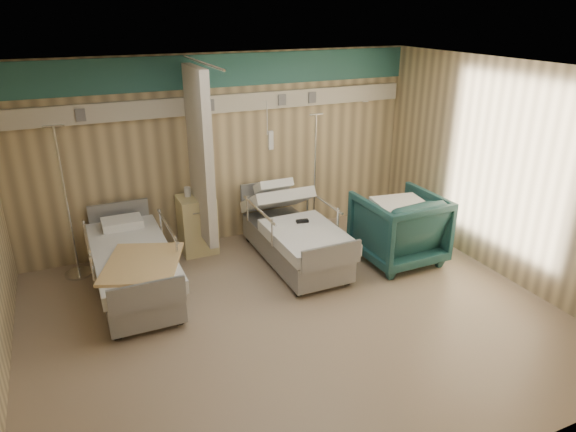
{
  "coord_description": "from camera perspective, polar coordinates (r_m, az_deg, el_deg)",
  "views": [
    {
      "loc": [
        -2.17,
        -4.63,
        3.39
      ],
      "look_at": [
        0.19,
        0.6,
        1.03
      ],
      "focal_mm": 32.0,
      "sensor_mm": 36.0,
      "label": 1
    }
  ],
  "objects": [
    {
      "name": "bedside_cabinet",
      "position": [
        7.62,
        -10.05,
        -0.93
      ],
      "size": [
        0.5,
        0.48,
        0.85
      ],
      "primitive_type": "cube",
      "color": "beige",
      "rests_on": "ground"
    },
    {
      "name": "visitor_armchair",
      "position": [
        7.37,
        12.19,
        -1.29
      ],
      "size": [
        1.07,
        1.1,
        0.99
      ],
      "primitive_type": "imported",
      "rotation": [
        0.0,
        0.0,
        3.15
      ],
      "color": "#1C4546",
      "rests_on": "ground"
    },
    {
      "name": "call_remote",
      "position": [
        7.04,
        1.6,
        -0.57
      ],
      "size": [
        0.18,
        0.1,
        0.04
      ],
      "primitive_type": "cube",
      "rotation": [
        0.0,
        0.0,
        -0.17
      ],
      "color": "black",
      "rests_on": "bed_right"
    },
    {
      "name": "iv_stand_left",
      "position": [
        7.4,
        -22.65,
        -3.15
      ],
      "size": [
        0.37,
        0.37,
        2.05
      ],
      "rotation": [
        0.0,
        0.0,
        -0.18
      ],
      "color": "silver",
      "rests_on": "ground"
    },
    {
      "name": "bed_right",
      "position": [
        7.23,
        0.71,
        -2.84
      ],
      "size": [
        1.0,
        2.16,
        0.63
      ],
      "primitive_type": null,
      "color": "silver",
      "rests_on": "ground"
    },
    {
      "name": "bed_left",
      "position": [
        6.7,
        -16.72,
        -6.0
      ],
      "size": [
        1.0,
        2.16,
        0.63
      ],
      "primitive_type": null,
      "color": "silver",
      "rests_on": "ground"
    },
    {
      "name": "white_cup",
      "position": [
        7.49,
        -11.11,
        2.66
      ],
      "size": [
        0.11,
        0.11,
        0.14
      ],
      "primitive_type": "cylinder",
      "rotation": [
        0.0,
        0.0,
        -0.13
      ],
      "color": "white",
      "rests_on": "bedside_cabinet"
    },
    {
      "name": "ground",
      "position": [
        6.13,
        0.72,
        -11.22
      ],
      "size": [
        6.0,
        5.0,
        0.0
      ],
      "primitive_type": "cube",
      "color": "gray",
      "rests_on": "ground"
    },
    {
      "name": "tan_blanket",
      "position": [
        6.15,
        -15.88,
        -5.08
      ],
      "size": [
        1.12,
        1.24,
        0.04
      ],
      "primitive_type": "cube",
      "rotation": [
        0.0,
        0.0,
        -0.37
      ],
      "color": "tan",
      "rests_on": "bed_left"
    },
    {
      "name": "waffle_blanket",
      "position": [
        7.18,
        12.5,
        2.63
      ],
      "size": [
        0.77,
        0.7,
        0.08
      ],
      "primitive_type": "cube",
      "rotation": [
        0.0,
        0.0,
        2.99
      ],
      "color": "white",
      "rests_on": "visitor_armchair"
    },
    {
      "name": "iv_stand_right",
      "position": [
        8.15,
        2.91,
        0.74
      ],
      "size": [
        0.34,
        0.34,
        1.92
      ],
      "rotation": [
        0.0,
        0.0,
        0.42
      ],
      "color": "silver",
      "rests_on": "ground"
    },
    {
      "name": "room_walls",
      "position": [
        5.54,
        -0.59,
        6.35
      ],
      "size": [
        6.04,
        5.04,
        2.82
      ],
      "color": "#C9B283",
      "rests_on": "ground"
    },
    {
      "name": "toiletry_bag",
      "position": [
        7.43,
        -9.32,
        2.54
      ],
      "size": [
        0.25,
        0.19,
        0.12
      ],
      "primitive_type": "cube",
      "rotation": [
        0.0,
        0.0,
        0.29
      ],
      "color": "black",
      "rests_on": "bedside_cabinet"
    }
  ]
}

